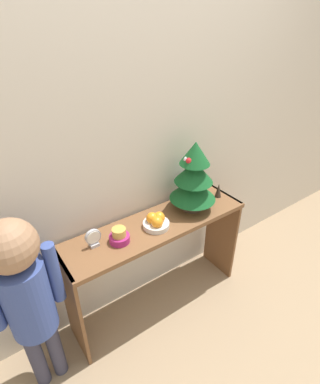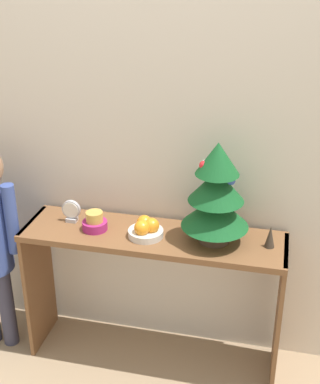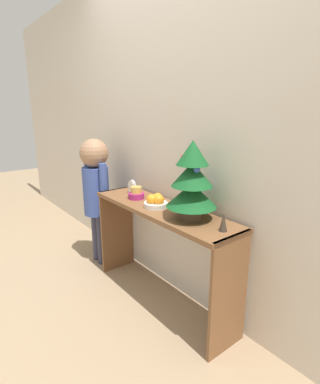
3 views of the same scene
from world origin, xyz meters
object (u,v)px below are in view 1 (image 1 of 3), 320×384
object	(u,v)px
fruit_bowl	(156,222)
figurine	(218,190)
singing_bowl	(119,236)
mini_tree	(194,177)
child_figure	(25,291)
desk_clock	(93,238)

from	to	relation	value
fruit_bowl	figurine	xyz separation A→B (m)	(0.57, 0.03, 0.01)
singing_bowl	mini_tree	bearing A→B (deg)	2.29
singing_bowl	child_figure	bearing A→B (deg)	-173.50
mini_tree	child_figure	xyz separation A→B (m)	(-1.12, -0.09, -0.23)
fruit_bowl	figurine	distance (m)	0.57
mini_tree	fruit_bowl	size ratio (longest dim) A/B	2.90
figurine	child_figure	world-z (taller)	child_figure
fruit_bowl	figurine	world-z (taller)	figurine
mini_tree	desk_clock	world-z (taller)	mini_tree
desk_clock	fruit_bowl	bearing A→B (deg)	-8.34
singing_bowl	figurine	xyz separation A→B (m)	(0.82, 0.03, 0.01)
desk_clock	figurine	bearing A→B (deg)	-1.47
singing_bowl	figurine	bearing A→B (deg)	1.81
singing_bowl	desk_clock	size ratio (longest dim) A/B	1.07
fruit_bowl	figurine	bearing A→B (deg)	3.32
singing_bowl	desk_clock	world-z (taller)	desk_clock
singing_bowl	desk_clock	xyz separation A→B (m)	(-0.14, 0.05, 0.02)
desk_clock	figurine	world-z (taller)	desk_clock
figurine	mini_tree	bearing A→B (deg)	-179.27
desk_clock	child_figure	distance (m)	0.43
mini_tree	child_figure	distance (m)	1.15
mini_tree	singing_bowl	distance (m)	0.60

